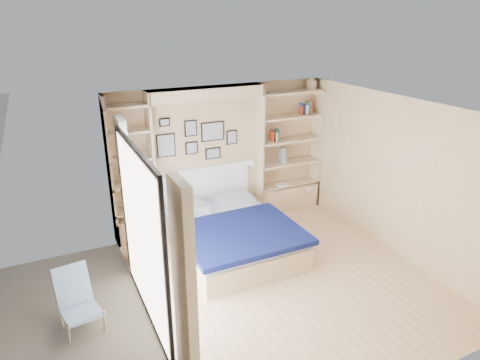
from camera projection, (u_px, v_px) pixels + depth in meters
name	position (u px, v px, depth m)	size (l,w,h in m)	color
ground	(282.00, 277.00, 6.29)	(4.50, 4.50, 0.00)	#DCB57D
room_shell	(216.00, 179.00, 7.03)	(4.50, 4.50, 4.50)	tan
bed	(231.00, 235.00, 6.90)	(1.81, 2.35, 1.07)	#D5BB89
photo_gallery	(197.00, 139.00, 7.41)	(1.48, 0.02, 0.82)	black
reading_lamps	(210.00, 169.00, 7.46)	(1.92, 0.12, 0.15)	silver
shelf_decor	(278.00, 127.00, 7.87)	(3.58, 0.23, 2.03)	#B13A19
deck	(8.00, 355.00, 4.84)	(3.20, 4.00, 0.05)	#6A5F4E
deck_chair	(77.00, 300.00, 5.22)	(0.54, 0.78, 0.73)	tan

